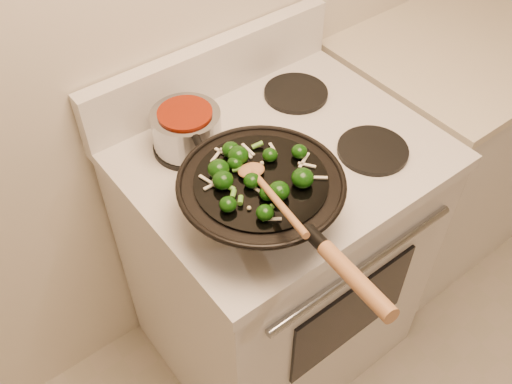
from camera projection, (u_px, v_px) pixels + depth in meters
stove at (275, 255)px, 1.78m from camera, size 0.78×0.67×1.08m
counter_unit at (448, 141)px, 2.17m from camera, size 0.90×0.62×0.91m
wok at (262, 197)px, 1.24m from camera, size 0.36×0.60×0.18m
stirfry at (254, 175)px, 1.19m from camera, size 0.26×0.25×0.04m
wooden_spoon at (265, 187)px, 1.16m from camera, size 0.10×0.27×0.07m
saucepan at (187, 129)px, 1.41m from camera, size 0.17×0.27×0.10m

